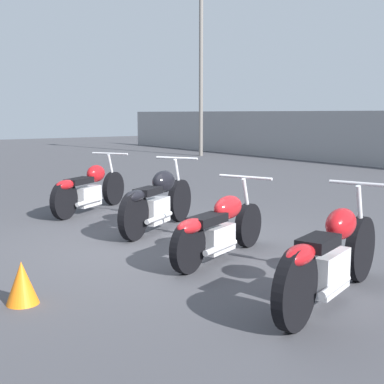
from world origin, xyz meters
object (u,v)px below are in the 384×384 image
Objects in this scene: motorcycle_slot_0 at (89,189)px; motorcycle_slot_2 at (219,227)px; motorcycle_slot_1 at (158,200)px; light_pole_left at (201,52)px; motorcycle_slot_3 at (331,258)px; traffic_cone_near at (22,283)px.

motorcycle_slot_2 is at bearing -32.51° from motorcycle_slot_0.
light_pole_left is at bearing 110.66° from motorcycle_slot_1.
motorcycle_slot_3 is 2.78m from traffic_cone_near.
motorcycle_slot_3 is (14.40, -9.11, -3.68)m from light_pole_left.
motorcycle_slot_2 is 1.74m from motorcycle_slot_3.
light_pole_left is at bearing 138.38° from traffic_cone_near.
light_pole_left is 14.45m from motorcycle_slot_1.
light_pole_left is 3.22× the size of motorcycle_slot_3.
traffic_cone_near is at bearing -84.32° from motorcycle_slot_1.
traffic_cone_near is at bearing -107.85° from motorcycle_slot_2.
light_pole_left is 15.98m from motorcycle_slot_2.
motorcycle_slot_1 is at bearing 126.20° from traffic_cone_near.
light_pole_left is at bearing 103.16° from motorcycle_slot_0.
motorcycle_slot_1 is 4.73× the size of traffic_cone_near.
motorcycle_slot_3 is at bearing -36.12° from motorcycle_slot_1.
motorcycle_slot_0 is 1.01× the size of motorcycle_slot_1.
motorcycle_slot_2 is at bearing -38.59° from motorcycle_slot_1.
motorcycle_slot_1 is at bearing -38.82° from light_pole_left.
motorcycle_slot_0 is (8.94, -8.96, -3.70)m from light_pole_left.
traffic_cone_near is (12.80, -11.37, -3.91)m from light_pole_left.
motorcycle_slot_3 reaches higher than traffic_cone_near.
motorcycle_slot_0 is at bearing 159.25° from motorcycle_slot_3.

